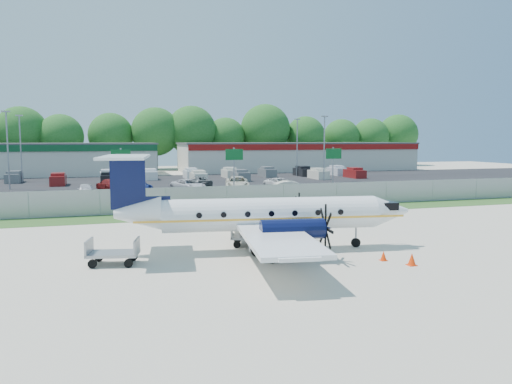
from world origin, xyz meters
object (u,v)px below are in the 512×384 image
object	(u,v)px
pushback_tug	(278,239)
baggage_cart_far	(251,236)
aircraft	(264,214)
baggage_cart_near	(113,253)

from	to	relation	value
pushback_tug	baggage_cart_far	world-z (taller)	pushback_tug
aircraft	pushback_tug	world-z (taller)	aircraft
aircraft	baggage_cart_far	world-z (taller)	aircraft
pushback_tug	baggage_cart_far	xyz separation A→B (m)	(-0.84, 1.95, -0.17)
pushback_tug	baggage_cart_near	bearing A→B (deg)	-179.21
aircraft	baggage_cart_near	bearing A→B (deg)	-174.54
aircraft	pushback_tug	size ratio (longest dim) A/B	5.25
baggage_cart_near	baggage_cart_far	world-z (taller)	baggage_cart_near
aircraft	baggage_cart_near	xyz separation A→B (m)	(-7.63, -0.73, -1.37)
baggage_cart_near	baggage_cart_far	distance (m)	7.62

